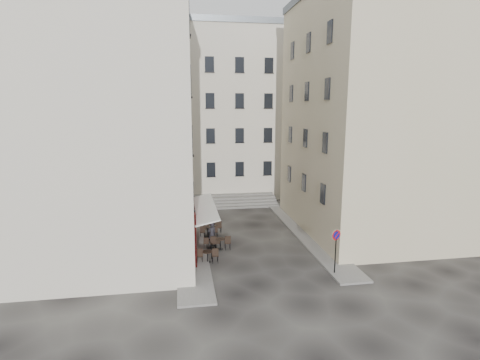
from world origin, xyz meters
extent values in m
plane|color=black|center=(0.00, 0.00, 0.00)|extent=(90.00, 90.00, 0.00)
cube|color=slate|center=(-4.50, 4.00, 0.06)|extent=(2.00, 22.00, 0.12)
cube|color=slate|center=(4.50, 3.00, 0.06)|extent=(2.00, 18.00, 0.12)
cube|color=beige|center=(-10.50, 3.00, 10.00)|extent=(12.00, 16.00, 20.00)
cube|color=#C1B58F|center=(10.50, 3.50, 9.00)|extent=(12.00, 14.00, 18.00)
cube|color=beige|center=(-1.00, 19.00, 9.00)|extent=(18.00, 10.00, 18.00)
cube|color=#4F555A|center=(-1.00, 19.00, 18.30)|extent=(18.20, 10.20, 0.60)
cube|color=#460A0E|center=(-4.42, 1.00, 1.75)|extent=(0.25, 7.00, 3.50)
cube|color=black|center=(-4.38, 1.00, 1.40)|extent=(0.06, 3.85, 2.00)
cube|color=white|center=(-3.60, 1.00, 2.95)|extent=(1.58, 7.30, 0.41)
cube|color=#5E5B59|center=(0.00, 11.90, 0.10)|extent=(9.00, 1.80, 0.20)
cube|color=#5E5B59|center=(0.00, 12.35, 0.30)|extent=(9.00, 1.80, 0.20)
cube|color=#5E5B59|center=(0.00, 12.80, 0.50)|extent=(9.00, 1.80, 0.20)
cube|color=#5E5B59|center=(0.00, 13.25, 0.70)|extent=(9.00, 1.80, 0.20)
cylinder|color=black|center=(-3.25, -1.00, 0.45)|extent=(0.10, 0.10, 0.90)
sphere|color=black|center=(-3.25, -1.00, 0.92)|extent=(0.12, 0.12, 0.12)
cylinder|color=black|center=(-3.25, 2.50, 0.45)|extent=(0.10, 0.10, 0.90)
sphere|color=black|center=(-3.25, 2.50, 0.92)|extent=(0.12, 0.12, 0.12)
cylinder|color=black|center=(-3.25, 6.00, 0.45)|extent=(0.10, 0.10, 0.90)
sphere|color=black|center=(-3.25, 6.00, 0.92)|extent=(0.12, 0.12, 0.12)
cylinder|color=black|center=(3.78, -4.53, 1.37)|extent=(0.07, 0.07, 2.74)
cylinder|color=#B6160C|center=(3.78, -4.54, 2.46)|extent=(0.61, 0.23, 0.63)
cylinder|color=navy|center=(3.78, -4.56, 2.46)|extent=(0.44, 0.18, 0.46)
cube|color=#B6160C|center=(3.78, -4.59, 2.46)|extent=(0.36, 0.14, 0.37)
cylinder|color=black|center=(-3.60, -1.69, 0.08)|extent=(0.40, 0.40, 0.02)
cylinder|color=black|center=(-3.60, -1.69, 0.44)|extent=(0.05, 0.05, 0.77)
cylinder|color=black|center=(-3.60, -1.69, 0.79)|extent=(0.66, 0.66, 0.04)
cube|color=black|center=(-3.11, -1.69, 0.49)|extent=(0.42, 0.42, 0.99)
cube|color=black|center=(-4.09, -1.58, 0.49)|extent=(0.42, 0.42, 0.99)
cylinder|color=black|center=(-2.52, 0.46, 0.08)|extent=(0.40, 0.40, 0.02)
cylinder|color=black|center=(-2.52, 0.46, 0.44)|extent=(0.06, 0.06, 0.78)
cylinder|color=black|center=(-2.52, 0.46, 0.80)|extent=(0.66, 0.66, 0.04)
cube|color=black|center=(-2.03, 0.46, 0.50)|extent=(0.42, 0.42, 1.00)
cube|color=black|center=(-3.02, 0.57, 0.50)|extent=(0.42, 0.42, 1.00)
cylinder|color=black|center=(-3.08, 0.74, 0.07)|extent=(0.34, 0.34, 0.02)
cylinder|color=black|center=(-3.08, 0.74, 0.37)|extent=(0.05, 0.05, 0.65)
cylinder|color=black|center=(-3.08, 0.74, 0.67)|extent=(0.56, 0.56, 0.04)
cube|color=black|center=(-2.67, 0.74, 0.42)|extent=(0.35, 0.35, 0.84)
cube|color=black|center=(-3.50, 0.83, 0.42)|extent=(0.35, 0.35, 0.84)
cylinder|color=black|center=(-3.14, 3.02, 0.07)|extent=(0.38, 0.38, 0.02)
cylinder|color=black|center=(-3.14, 3.02, 0.42)|extent=(0.05, 0.05, 0.74)
cylinder|color=black|center=(-3.14, 3.02, 0.76)|extent=(0.63, 0.63, 0.04)
cube|color=black|center=(-2.66, 3.02, 0.47)|extent=(0.40, 0.40, 0.95)
cube|color=black|center=(-3.61, 3.12, 0.47)|extent=(0.40, 0.40, 0.95)
cylinder|color=black|center=(-2.78, 4.00, 0.08)|extent=(0.40, 0.40, 0.02)
cylinder|color=black|center=(-2.78, 4.00, 0.45)|extent=(0.06, 0.06, 0.78)
cylinder|color=black|center=(-2.78, 4.00, 0.81)|extent=(0.67, 0.67, 0.04)
cube|color=black|center=(-2.28, 4.00, 0.50)|extent=(0.43, 0.43, 1.01)
cube|color=black|center=(-3.28, 4.11, 0.50)|extent=(0.43, 0.43, 1.01)
imported|color=black|center=(-3.05, 1.23, 0.90)|extent=(0.78, 0.68, 1.80)
camera|label=1|loc=(-5.13, -24.25, 9.78)|focal=28.00mm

